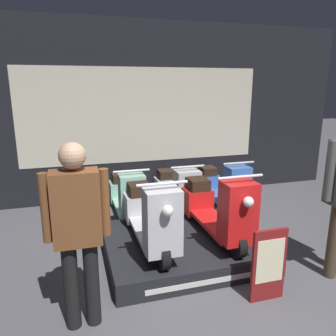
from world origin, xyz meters
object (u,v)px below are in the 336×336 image
at_px(scooter_backrow_1, 126,196).
at_px(scooter_backrow_2, 176,191).
at_px(scooter_backrow_0, 72,201).
at_px(person_left_browsing, 77,225).
at_px(price_sign_board, 269,265).
at_px(scooter_backrow_3, 222,187).
at_px(scooter_display_left, 150,216).
at_px(scooter_display_right, 217,209).

xyz_separation_m(scooter_backrow_1, scooter_backrow_2, (0.84, 0.00, 0.00)).
height_order(scooter_backrow_0, scooter_backrow_1, same).
relative_size(person_left_browsing, price_sign_board, 2.19).
relative_size(scooter_backrow_3, price_sign_board, 2.13).
relative_size(scooter_display_left, scooter_backrow_1, 1.00).
height_order(scooter_display_right, scooter_backrow_3, scooter_display_right).
distance_m(scooter_display_left, scooter_backrow_3, 2.21).
height_order(person_left_browsing, price_sign_board, person_left_browsing).
xyz_separation_m(scooter_backrow_0, scooter_backrow_3, (2.52, 0.00, 0.00)).
distance_m(scooter_display_left, scooter_backrow_0, 1.73).
height_order(scooter_backrow_0, price_sign_board, scooter_backrow_0).
relative_size(scooter_display_left, scooter_backrow_0, 1.00).
bearing_deg(scooter_backrow_2, scooter_backrow_0, 180.00).
bearing_deg(price_sign_board, scooter_display_right, 95.08).
xyz_separation_m(scooter_backrow_0, price_sign_board, (1.83, -2.49, 0.02)).
xyz_separation_m(scooter_display_right, price_sign_board, (0.09, -1.03, -0.21)).
relative_size(scooter_display_right, price_sign_board, 2.13).
height_order(scooter_display_left, scooter_display_right, same).
bearing_deg(scooter_backrow_2, scooter_display_left, -118.52).
bearing_deg(scooter_backrow_2, person_left_browsing, -124.78).
bearing_deg(scooter_backrow_3, scooter_display_right, -118.22).
bearing_deg(scooter_backrow_0, scooter_display_left, -58.97).
bearing_deg(scooter_backrow_0, scooter_backrow_3, 0.00).
height_order(scooter_display_right, price_sign_board, scooter_display_right).
xyz_separation_m(scooter_display_left, scooter_backrow_2, (0.80, 1.47, -0.24)).
bearing_deg(scooter_display_right, scooter_backrow_3, 61.78).
height_order(scooter_display_right, scooter_backrow_1, scooter_display_right).
bearing_deg(scooter_display_right, scooter_backrow_0, 139.74).
bearing_deg(person_left_browsing, scooter_backrow_1, 71.51).
bearing_deg(person_left_browsing, scooter_display_left, 46.47).
relative_size(scooter_backrow_1, scooter_backrow_2, 1.00).
bearing_deg(price_sign_board, person_left_browsing, 174.84).
bearing_deg(scooter_display_right, person_left_browsing, -152.63).
distance_m(scooter_backrow_1, person_left_browsing, 2.53).
xyz_separation_m(scooter_display_left, price_sign_board, (0.94, -1.03, -0.21)).
height_order(scooter_display_left, scooter_backrow_2, scooter_display_left).
bearing_deg(price_sign_board, scooter_backrow_2, 93.30).
bearing_deg(scooter_display_left, scooter_backrow_3, 41.86).
bearing_deg(person_left_browsing, scooter_backrow_2, 55.22).
bearing_deg(scooter_display_left, scooter_backrow_0, 121.03).
xyz_separation_m(scooter_display_left, scooter_backrow_3, (1.64, 1.47, -0.24)).
xyz_separation_m(scooter_backrow_2, price_sign_board, (0.14, -2.49, 0.02)).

